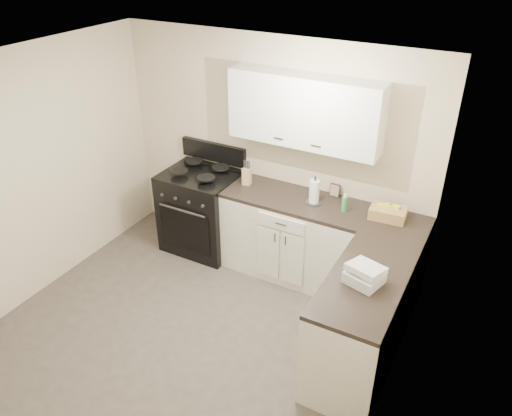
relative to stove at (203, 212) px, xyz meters
The scene contains 20 objects.
floor 1.71m from the stove, 63.47° to the right, with size 3.60×3.60×0.00m, color #473F38.
ceiling 2.62m from the stove, 63.47° to the right, with size 3.60×3.60×0.00m, color white.
wall_back 1.13m from the stove, 23.81° to the left, with size 3.60×3.60×0.00m, color beige.
wall_right 3.04m from the stove, 30.18° to the right, with size 3.60×3.60×0.00m, color beige.
wall_left 1.98m from the stove, 125.79° to the right, with size 3.60×3.60×0.00m, color beige.
base_cabinets_back 1.16m from the stove, ahead, with size 1.55×0.60×0.90m, color white.
base_cabinets_right 2.32m from the stove, 15.61° to the right, with size 0.60×1.90×0.90m, color white.
countertop_back 1.25m from the stove, ahead, with size 1.55×0.60×0.04m, color black.
countertop_right 2.37m from the stove, 15.61° to the right, with size 0.60×1.90×0.04m, color black.
upper_cabinets 1.81m from the stove, ahead, with size 1.55×0.30×0.70m, color white.
stove is the anchor object (origin of this frame).
knife_block 0.81m from the stove, ahead, with size 0.09×0.08×0.19m, color tan.
paper_towel 1.50m from the stove, ahead, with size 0.10×0.10×0.25m, color white.
soap_bottle 1.79m from the stove, ahead, with size 0.05×0.05×0.16m, color #38924A.
picture_frame 1.63m from the stove, 10.00° to the left, with size 0.11×0.01×0.14m, color black.
wicker_basket 2.19m from the stove, ahead, with size 0.34×0.23×0.11m, color tan.
countertop_grill 2.49m from the stove, 23.64° to the right, with size 0.26×0.25×0.10m, color silver.
glass_jar 2.56m from the stove, 24.56° to the right, with size 0.09×0.09×0.15m, color silver.
oven_mitt_near 2.20m from the stove, 29.55° to the right, with size 0.02×0.13×0.22m, color black.
oven_mitt_far 2.17m from the stove, 27.94° to the right, with size 0.02×0.16×0.27m, color black.
Camera 1 is at (2.24, -2.67, 3.44)m, focal length 35.00 mm.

